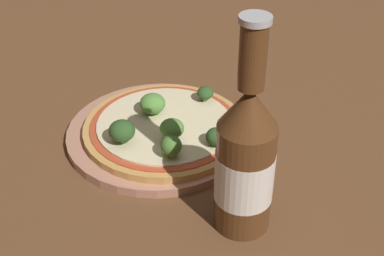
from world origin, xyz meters
name	(u,v)px	position (x,y,z in m)	size (l,w,h in m)	color
ground_plane	(159,137)	(0.00, 0.00, 0.00)	(3.00, 3.00, 0.00)	brown
plate	(159,134)	(0.00, 0.00, 0.01)	(0.25, 0.25, 0.01)	tan
pizza	(165,127)	(0.01, 0.01, 0.02)	(0.22, 0.22, 0.01)	tan
broccoli_floret_0	(172,128)	(0.05, 0.00, 0.04)	(0.03, 0.03, 0.03)	#7A9E5B
broccoli_floret_1	(216,137)	(0.08, 0.05, 0.04)	(0.03, 0.03, 0.02)	#7A9E5B
broccoli_floret_2	(122,131)	(0.03, -0.06, 0.04)	(0.03, 0.03, 0.03)	#7A9E5B
broccoli_floret_3	(155,103)	(-0.02, 0.00, 0.04)	(0.03, 0.03, 0.03)	#7A9E5B
broccoli_floret_4	(171,146)	(0.08, -0.01, 0.04)	(0.03, 0.03, 0.03)	#7A9E5B
broccoli_floret_5	(205,93)	(-0.02, 0.08, 0.04)	(0.02, 0.02, 0.02)	#7A9E5B
beer_bottle	(245,159)	(0.19, 0.02, 0.09)	(0.06, 0.06, 0.24)	#563319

